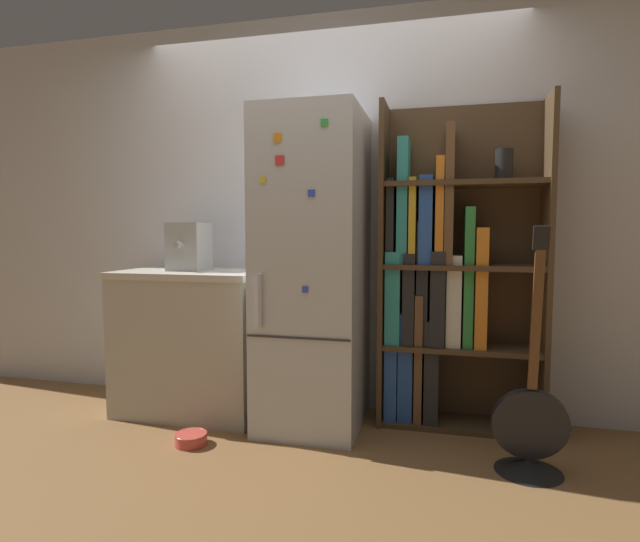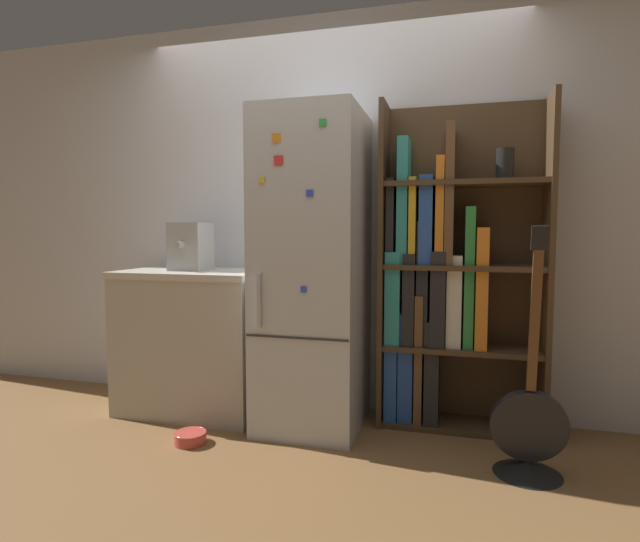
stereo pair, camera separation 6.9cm
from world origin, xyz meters
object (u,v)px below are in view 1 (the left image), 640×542
at_px(bookshelf, 441,283).
at_px(espresso_machine, 189,247).
at_px(guitar, 530,438).
at_px(pet_bowl, 191,438).
at_px(refrigerator, 313,271).

xyz_separation_m(bookshelf, espresso_machine, (-1.60, -0.16, 0.22)).
bearing_deg(guitar, bookshelf, 128.72).
distance_m(bookshelf, pet_bowl, 1.71).
bearing_deg(bookshelf, guitar, -51.28).
xyz_separation_m(bookshelf, pet_bowl, (-1.34, -0.67, -0.84)).
bearing_deg(refrigerator, pet_bowl, -141.34).
relative_size(refrigerator, pet_bowl, 10.47).
xyz_separation_m(espresso_machine, guitar, (2.05, -0.39, -0.92)).
bearing_deg(espresso_machine, bookshelf, 5.63).
bearing_deg(bookshelf, refrigerator, -165.18).
height_order(bookshelf, espresso_machine, bookshelf).
height_order(refrigerator, guitar, refrigerator).
relative_size(bookshelf, guitar, 1.61).
height_order(refrigerator, bookshelf, bookshelf).
xyz_separation_m(refrigerator, pet_bowl, (-0.58, -0.47, -0.91)).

